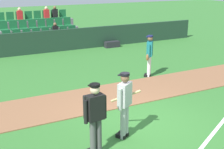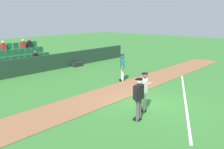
{
  "view_description": "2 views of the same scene",
  "coord_description": "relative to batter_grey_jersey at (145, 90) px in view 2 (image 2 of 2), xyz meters",
  "views": [
    {
      "loc": [
        -4.35,
        -6.55,
        3.96
      ],
      "look_at": [
        -0.1,
        1.72,
        1.01
      ],
      "focal_mm": 48.64,
      "sensor_mm": 36.0,
      "label": 1
    },
    {
      "loc": [
        -9.48,
        -6.08,
        4.09
      ],
      "look_at": [
        -0.5,
        1.77,
        1.27
      ],
      "focal_mm": 39.41,
      "sensor_mm": 36.0,
      "label": 2
    }
  ],
  "objects": [
    {
      "name": "dugout_fence",
      "position": [
        0.83,
        10.27,
        -0.35
      ],
      "size": [
        20.0,
        0.16,
        1.23
      ],
      "primitive_type": "cube",
      "color": "#1E3828",
      "rests_on": "ground"
    },
    {
      "name": "batter_grey_jersey",
      "position": [
        0.0,
        0.0,
        0.0
      ],
      "size": [
        0.73,
        0.7,
        1.76
      ],
      "color": "#B2B2B2",
      "rests_on": "ground"
    },
    {
      "name": "umpire_home_plate",
      "position": [
        -0.99,
        -0.39,
        0.03
      ],
      "size": [
        0.59,
        0.34,
        1.76
      ],
      "color": "#4C4C4C",
      "rests_on": "ground"
    },
    {
      "name": "runner_teal_jersey",
      "position": [
        3.44,
        4.0,
        -0.01
      ],
      "size": [
        0.54,
        0.52,
        1.76
      ],
      "color": "white",
      "rests_on": "ground"
    },
    {
      "name": "equipment_bag",
      "position": [
        4.69,
        9.82,
        -0.79
      ],
      "size": [
        0.9,
        0.36,
        0.36
      ],
      "primitive_type": "cube",
      "color": "#232328",
      "rests_on": "ground"
    },
    {
      "name": "stadium_bleachers",
      "position": [
        0.84,
        12.15,
        -0.35
      ],
      "size": [
        5.0,
        2.95,
        2.3
      ],
      "color": "slate",
      "rests_on": "ground"
    },
    {
      "name": "foul_line_chalk",
      "position": [
        3.83,
        -0.1,
        -0.96
      ],
      "size": [
        10.7,
        5.61,
        0.01
      ],
      "primitive_type": "cube",
      "rotation": [
        0.0,
        0.0,
        0.48
      ],
      "color": "white",
      "rests_on": "ground"
    },
    {
      "name": "infield_dirt_path",
      "position": [
        0.83,
        2.75,
        -0.95
      ],
      "size": [
        28.0,
        2.21,
        0.03
      ],
      "primitive_type": "cube",
      "color": "brown",
      "rests_on": "ground"
    },
    {
      "name": "ground_plane",
      "position": [
        0.83,
        0.4,
        -0.97
      ],
      "size": [
        80.0,
        80.0,
        0.0
      ],
      "primitive_type": "plane",
      "color": "#33702D"
    }
  ]
}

